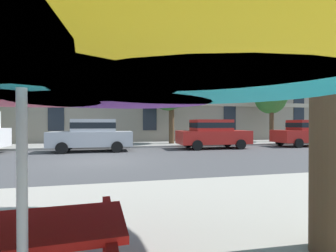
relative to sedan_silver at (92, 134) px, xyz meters
The scene contains 9 objects.
ground_plane 3.86m from the sedan_silver, 81.40° to the right, with size 120.00×120.00×0.00m, color #424244.
sidewalk_far 3.27m from the sedan_silver, 79.76° to the left, with size 56.00×3.60×0.12m, color gray.
apartment_building 13.32m from the sedan_silver, 87.16° to the left, with size 41.56×12.08×16.00m.
sedan_silver is the anchor object (origin of this frame).
sedan_red 7.10m from the sedan_silver, ahead, with size 4.40×1.98×1.78m.
sedan_red_midblock 13.96m from the sedan_silver, ahead, with size 4.40×1.98×1.78m.
street_tree_middle 6.56m from the sedan_silver, 30.37° to the left, with size 2.95×2.80×5.16m.
street_tree_right 14.06m from the sedan_silver, 12.86° to the left, with size 2.44×2.51×4.77m.
patio_umbrella 12.75m from the sedan_silver, 87.87° to the right, with size 4.09×3.80×2.20m.
Camera 1 is at (0.41, -10.58, 1.54)m, focal length 26.60 mm.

